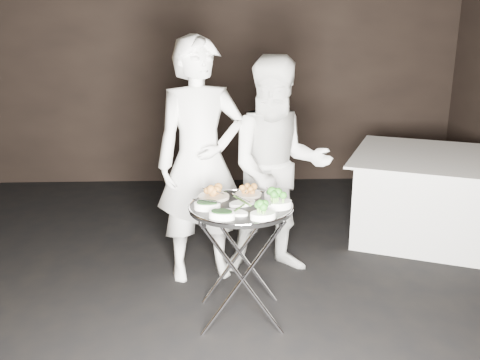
{
  "coord_description": "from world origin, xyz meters",
  "views": [
    {
      "loc": [
        0.08,
        -3.11,
        1.98
      ],
      "look_at": [
        0.22,
        0.32,
        0.95
      ],
      "focal_mm": 40.0,
      "sensor_mm": 36.0,
      "label": 1
    }
  ],
  "objects_px": {
    "tray_stand": "(241,257)",
    "waiter_left": "(201,162)",
    "waiter_right": "(278,168)",
    "serving_tray": "(241,207)",
    "dining_table": "(428,196)"
  },
  "relations": [
    {
      "from": "tray_stand",
      "to": "waiter_left",
      "type": "xyz_separation_m",
      "value": [
        -0.28,
        0.68,
        0.49
      ]
    },
    {
      "from": "serving_tray",
      "to": "waiter_right",
      "type": "bearing_deg",
      "value": 66.36
    },
    {
      "from": "serving_tray",
      "to": "dining_table",
      "type": "xyz_separation_m",
      "value": [
        1.82,
        1.41,
        -0.41
      ]
    },
    {
      "from": "tray_stand",
      "to": "waiter_right",
      "type": "height_order",
      "value": "waiter_right"
    },
    {
      "from": "waiter_left",
      "to": "dining_table",
      "type": "distance_m",
      "value": 2.29
    },
    {
      "from": "waiter_right",
      "to": "dining_table",
      "type": "relative_size",
      "value": 1.26
    },
    {
      "from": "waiter_left",
      "to": "waiter_right",
      "type": "distance_m",
      "value": 0.61
    },
    {
      "from": "dining_table",
      "to": "serving_tray",
      "type": "bearing_deg",
      "value": -142.18
    },
    {
      "from": "waiter_right",
      "to": "serving_tray",
      "type": "bearing_deg",
      "value": -116.98
    },
    {
      "from": "waiter_left",
      "to": "tray_stand",
      "type": "bearing_deg",
      "value": -81.15
    },
    {
      "from": "tray_stand",
      "to": "waiter_right",
      "type": "xyz_separation_m",
      "value": [
        0.32,
        0.74,
        0.42
      ]
    },
    {
      "from": "tray_stand",
      "to": "serving_tray",
      "type": "height_order",
      "value": "serving_tray"
    },
    {
      "from": "serving_tray",
      "to": "dining_table",
      "type": "bearing_deg",
      "value": 37.82
    },
    {
      "from": "serving_tray",
      "to": "dining_table",
      "type": "distance_m",
      "value": 2.34
    },
    {
      "from": "dining_table",
      "to": "tray_stand",
      "type": "bearing_deg",
      "value": -142.18
    }
  ]
}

